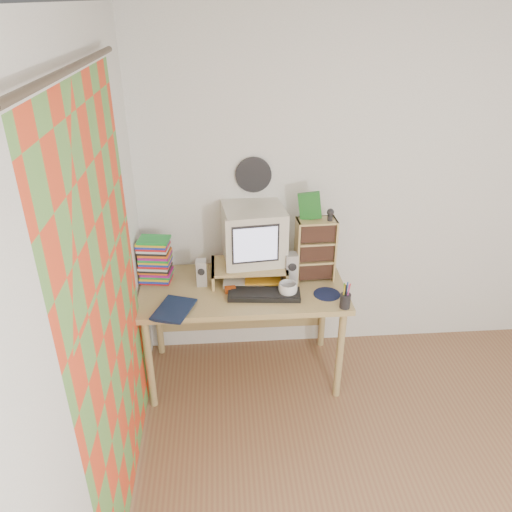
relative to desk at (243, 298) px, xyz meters
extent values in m
plane|color=white|center=(1.03, 0.31, 0.63)|extent=(3.50, 0.00, 3.50)
plane|color=white|center=(-0.72, -1.44, 0.63)|extent=(0.00, 3.50, 3.50)
plane|color=#EA4421|center=(-0.68, -0.96, 0.53)|extent=(0.00, 2.20, 2.20)
cylinder|color=black|center=(0.10, 0.29, 0.81)|extent=(0.25, 0.02, 0.25)
cube|color=tan|center=(0.00, -0.06, 0.11)|extent=(1.40, 0.70, 0.04)
cube|color=tan|center=(0.00, 0.27, -0.24)|extent=(1.33, 0.02, 0.41)
cylinder|color=tan|center=(-0.64, -0.35, -0.26)|extent=(0.05, 0.05, 0.71)
cylinder|color=tan|center=(0.64, -0.35, -0.26)|extent=(0.05, 0.05, 0.71)
cylinder|color=tan|center=(-0.64, 0.23, -0.26)|extent=(0.05, 0.05, 0.71)
cylinder|color=tan|center=(0.64, 0.23, -0.26)|extent=(0.05, 0.05, 0.71)
cube|color=#D7BB71|center=(-0.20, 0.04, 0.19)|extent=(0.02, 0.30, 0.12)
cube|color=#D7BB71|center=(0.30, 0.04, 0.19)|extent=(0.02, 0.30, 0.12)
cube|color=#D7BB71|center=(0.05, 0.04, 0.24)|extent=(0.52, 0.30, 0.02)
cube|color=beige|center=(0.09, 0.09, 0.45)|extent=(0.45, 0.45, 0.38)
cube|color=silver|center=(-0.28, -0.01, 0.23)|extent=(0.07, 0.07, 0.19)
cube|color=silver|center=(0.34, -0.03, 0.25)|extent=(0.08, 0.08, 0.22)
cube|color=black|center=(0.13, -0.20, 0.15)|extent=(0.49, 0.20, 0.03)
cube|color=#D7BB71|center=(0.51, 0.02, 0.36)|extent=(0.27, 0.15, 0.45)
imported|color=white|center=(0.29, -0.21, 0.18)|extent=(0.16, 0.16, 0.10)
imported|color=#111E3E|center=(-0.55, -0.30, 0.16)|extent=(0.30, 0.27, 0.05)
cylinder|color=black|center=(0.56, -0.20, 0.14)|extent=(0.20, 0.20, 0.00)
cube|color=#B54113|center=(-0.09, -0.13, 0.15)|extent=(0.08, 0.05, 0.04)
cube|color=#1C621F|center=(0.46, 0.04, 0.67)|extent=(0.15, 0.05, 0.19)
camera|label=1|loc=(-0.13, -3.00, 1.90)|focal=35.00mm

